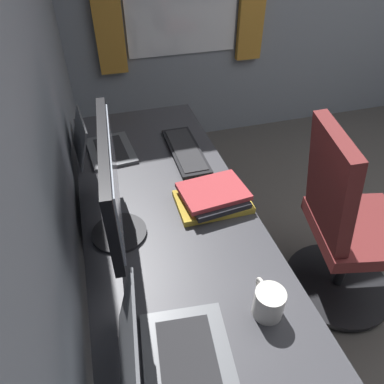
% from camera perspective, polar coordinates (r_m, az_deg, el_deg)
% --- Properties ---
extents(desk, '(2.10, 0.66, 0.73)m').
position_cam_1_polar(desk, '(1.35, -2.06, -9.81)').
color(desk, '#38383D').
rests_on(desk, ground).
extents(drawer_pedestal, '(0.40, 0.51, 0.69)m').
position_cam_1_polar(drawer_pedestal, '(1.80, -5.33, -8.88)').
color(drawer_pedestal, '#38383D').
rests_on(drawer_pedestal, ground).
extents(monitor_primary, '(0.58, 0.20, 0.40)m').
position_cam_1_polar(monitor_primary, '(1.20, -12.66, 1.38)').
color(monitor_primary, black).
rests_on(monitor_primary, desk).
extents(laptop_leftmost, '(0.37, 0.33, 0.23)m').
position_cam_1_polar(laptop_leftmost, '(1.00, -4.11, -25.32)').
color(laptop_leftmost, '#595B60').
rests_on(laptop_leftmost, desk).
extents(laptop_left, '(0.31, 0.29, 0.20)m').
position_cam_1_polar(laptop_left, '(1.77, -14.54, 7.16)').
color(laptop_left, '#595B60').
rests_on(laptop_left, desk).
extents(keyboard_main, '(0.42, 0.14, 0.02)m').
position_cam_1_polar(keyboard_main, '(1.74, -1.03, 6.54)').
color(keyboard_main, black).
rests_on(keyboard_main, desk).
extents(book_stack_near, '(0.23, 0.29, 0.07)m').
position_cam_1_polar(book_stack_near, '(1.43, 3.38, -0.84)').
color(book_stack_near, gold).
rests_on(book_stack_near, desk).
extents(coffee_mug, '(0.13, 0.09, 0.10)m').
position_cam_1_polar(coffee_mug, '(1.11, 12.00, -16.70)').
color(coffee_mug, silver).
rests_on(coffee_mug, desk).
extents(office_chair, '(0.56, 0.59, 0.97)m').
position_cam_1_polar(office_chair, '(1.87, 22.87, -5.70)').
color(office_chair, maroon).
rests_on(office_chair, ground).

